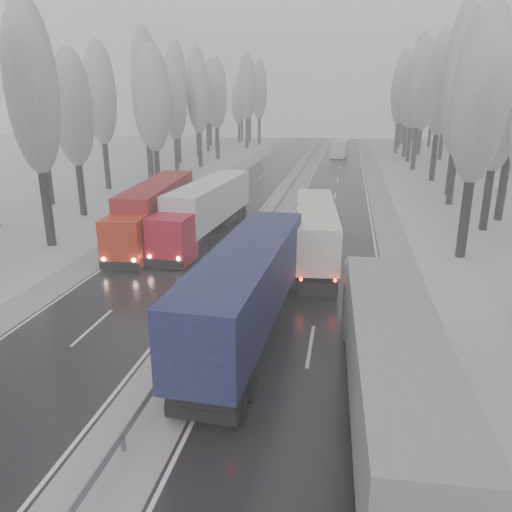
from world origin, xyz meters
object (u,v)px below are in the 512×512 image
(truck_red_white, at_px, (206,207))
(box_truck_distant, at_px, (340,149))
(truck_grey_tarp, at_px, (389,357))
(truck_blue_box, at_px, (253,279))
(truck_cream_box, at_px, (315,226))
(truck_red_red, at_px, (154,208))

(truck_red_white, bearing_deg, box_truck_distant, 84.95)
(truck_grey_tarp, bearing_deg, truck_blue_box, 131.69)
(truck_grey_tarp, relative_size, truck_cream_box, 1.05)
(truck_grey_tarp, height_order, box_truck_distant, truck_grey_tarp)
(box_truck_distant, relative_size, truck_red_white, 0.51)
(truck_red_white, bearing_deg, truck_cream_box, -19.63)
(truck_blue_box, xyz_separation_m, truck_cream_box, (2.09, 11.68, -0.31))
(truck_grey_tarp, bearing_deg, truck_cream_box, 99.41)
(truck_red_red, bearing_deg, box_truck_distant, 72.79)
(box_truck_distant, bearing_deg, truck_grey_tarp, -83.62)
(truck_blue_box, distance_m, truck_red_red, 17.95)
(truck_grey_tarp, distance_m, truck_cream_box, 17.98)
(box_truck_distant, distance_m, truck_red_red, 59.96)
(truck_grey_tarp, xyz_separation_m, truck_cream_box, (-3.62, 17.61, -0.13))
(truck_blue_box, height_order, truck_cream_box, truck_blue_box)
(truck_grey_tarp, height_order, truck_red_white, truck_red_white)
(truck_grey_tarp, relative_size, truck_red_red, 0.98)
(truck_blue_box, height_order, truck_red_white, truck_blue_box)
(truck_blue_box, xyz_separation_m, truck_red_white, (-6.62, 15.47, -0.11))
(box_truck_distant, bearing_deg, truck_red_white, -94.93)
(truck_blue_box, relative_size, truck_cream_box, 1.13)
(truck_grey_tarp, relative_size, truck_red_white, 0.97)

